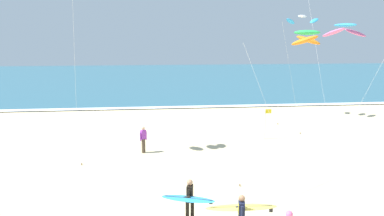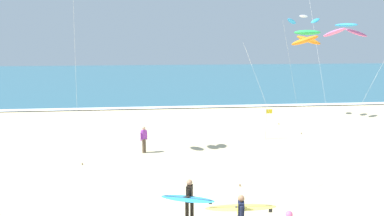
{
  "view_description": "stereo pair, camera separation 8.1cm",
  "coord_description": "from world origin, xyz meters",
  "px_view_note": "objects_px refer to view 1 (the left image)",
  "views": [
    {
      "loc": [
        -2.59,
        -11.21,
        6.76
      ],
      "look_at": [
        -0.69,
        4.91,
        3.85
      ],
      "focal_mm": 37.03,
      "sensor_mm": 36.0,
      "label": 1
    },
    {
      "loc": [
        -2.51,
        -11.22,
        6.76
      ],
      "look_at": [
        -0.69,
        4.91,
        3.85
      ],
      "focal_mm": 37.03,
      "sensor_mm": 36.0,
      "label": 2
    }
  ],
  "objects_px": {
    "lifeguard_flag": "(266,121)",
    "beach_ball": "(289,214)",
    "kite_arc_ivory_mid": "(302,20)",
    "kite_arc_cobalt_far": "(345,30)",
    "surfer_trailing": "(189,199)",
    "kite_arc_emerald_low": "(307,38)",
    "bystander_purple_top": "(143,139)",
    "surfer_lead": "(241,212)"
  },
  "relations": [
    {
      "from": "surfer_trailing",
      "to": "kite_arc_emerald_low",
      "type": "bearing_deg",
      "value": 24.97
    },
    {
      "from": "beach_ball",
      "to": "kite_arc_ivory_mid",
      "type": "bearing_deg",
      "value": 67.66
    },
    {
      "from": "kite_arc_ivory_mid",
      "to": "kite_arc_emerald_low",
      "type": "bearing_deg",
      "value": -111.27
    },
    {
      "from": "surfer_trailing",
      "to": "bystander_purple_top",
      "type": "distance_m",
      "value": 9.68
    },
    {
      "from": "bystander_purple_top",
      "to": "surfer_trailing",
      "type": "bearing_deg",
      "value": -80.06
    },
    {
      "from": "surfer_lead",
      "to": "beach_ball",
      "type": "height_order",
      "value": "surfer_lead"
    },
    {
      "from": "kite_arc_cobalt_far",
      "to": "kite_arc_emerald_low",
      "type": "bearing_deg",
      "value": -127.82
    },
    {
      "from": "surfer_trailing",
      "to": "lifeguard_flag",
      "type": "relative_size",
      "value": 0.95
    },
    {
      "from": "bystander_purple_top",
      "to": "lifeguard_flag",
      "type": "relative_size",
      "value": 0.76
    },
    {
      "from": "surfer_lead",
      "to": "kite_arc_emerald_low",
      "type": "relative_size",
      "value": 0.35
    },
    {
      "from": "surfer_lead",
      "to": "kite_arc_emerald_low",
      "type": "bearing_deg",
      "value": 46.27
    },
    {
      "from": "kite_arc_emerald_low",
      "to": "lifeguard_flag",
      "type": "height_order",
      "value": "kite_arc_emerald_low"
    },
    {
      "from": "kite_arc_ivory_mid",
      "to": "beach_ball",
      "type": "distance_m",
      "value": 21.57
    },
    {
      "from": "surfer_trailing",
      "to": "kite_arc_emerald_low",
      "type": "relative_size",
      "value": 0.28
    },
    {
      "from": "surfer_trailing",
      "to": "lifeguard_flag",
      "type": "height_order",
      "value": "lifeguard_flag"
    },
    {
      "from": "kite_arc_cobalt_far",
      "to": "kite_arc_emerald_low",
      "type": "height_order",
      "value": "kite_arc_cobalt_far"
    },
    {
      "from": "kite_arc_cobalt_far",
      "to": "surfer_trailing",
      "type": "bearing_deg",
      "value": -138.95
    },
    {
      "from": "surfer_trailing",
      "to": "kite_arc_emerald_low",
      "type": "xyz_separation_m",
      "value": [
        5.09,
        2.37,
        5.69
      ]
    },
    {
      "from": "kite_arc_ivory_mid",
      "to": "kite_arc_emerald_low",
      "type": "distance_m",
      "value": 17.6
    },
    {
      "from": "kite_arc_emerald_low",
      "to": "beach_ball",
      "type": "distance_m",
      "value": 7.05
    },
    {
      "from": "surfer_trailing",
      "to": "beach_ball",
      "type": "xyz_separation_m",
      "value": [
        3.85,
        0.21,
        -0.9
      ]
    },
    {
      "from": "kite_arc_cobalt_far",
      "to": "surfer_lead",
      "type": "bearing_deg",
      "value": -130.1
    },
    {
      "from": "bystander_purple_top",
      "to": "surfer_lead",
      "type": "bearing_deg",
      "value": -73.16
    },
    {
      "from": "kite_arc_ivory_mid",
      "to": "beach_ball",
      "type": "height_order",
      "value": "kite_arc_ivory_mid"
    },
    {
      "from": "kite_arc_cobalt_far",
      "to": "lifeguard_flag",
      "type": "bearing_deg",
      "value": 139.19
    },
    {
      "from": "kite_arc_emerald_low",
      "to": "bystander_purple_top",
      "type": "xyz_separation_m",
      "value": [
        -6.76,
        7.16,
        -5.92
      ]
    },
    {
      "from": "bystander_purple_top",
      "to": "lifeguard_flag",
      "type": "height_order",
      "value": "lifeguard_flag"
    },
    {
      "from": "kite_arc_emerald_low",
      "to": "lifeguard_flag",
      "type": "xyz_separation_m",
      "value": [
        1.38,
        9.44,
        -5.46
      ]
    },
    {
      "from": "surfer_trailing",
      "to": "kite_arc_ivory_mid",
      "type": "xyz_separation_m",
      "value": [
        11.45,
        18.72,
        7.15
      ]
    },
    {
      "from": "lifeguard_flag",
      "to": "beach_ball",
      "type": "bearing_deg",
      "value": -102.74
    },
    {
      "from": "surfer_lead",
      "to": "kite_arc_cobalt_far",
      "type": "height_order",
      "value": "kite_arc_cobalt_far"
    },
    {
      "from": "surfer_lead",
      "to": "lifeguard_flag",
      "type": "distance_m",
      "value": 13.97
    },
    {
      "from": "bystander_purple_top",
      "to": "lifeguard_flag",
      "type": "distance_m",
      "value": 8.47
    },
    {
      "from": "kite_arc_emerald_low",
      "to": "bystander_purple_top",
      "type": "relative_size",
      "value": 4.44
    },
    {
      "from": "surfer_lead",
      "to": "beach_ball",
      "type": "distance_m",
      "value": 2.85
    },
    {
      "from": "kite_arc_cobalt_far",
      "to": "kite_arc_emerald_low",
      "type": "xyz_separation_m",
      "value": [
        -4.94,
        -6.37,
        -0.43
      ]
    },
    {
      "from": "bystander_purple_top",
      "to": "beach_ball",
      "type": "relative_size",
      "value": 5.68
    },
    {
      "from": "surfer_trailing",
      "to": "beach_ball",
      "type": "bearing_deg",
      "value": 3.13
    },
    {
      "from": "bystander_purple_top",
      "to": "beach_ball",
      "type": "distance_m",
      "value": 10.85
    },
    {
      "from": "lifeguard_flag",
      "to": "surfer_trailing",
      "type": "bearing_deg",
      "value": -118.72
    },
    {
      "from": "beach_ball",
      "to": "surfer_trailing",
      "type": "bearing_deg",
      "value": -176.87
    },
    {
      "from": "surfer_lead",
      "to": "bystander_purple_top",
      "type": "distance_m",
      "value": 11.3
    }
  ]
}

